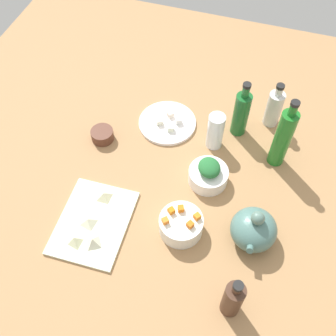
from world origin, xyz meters
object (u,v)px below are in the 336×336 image
bowl_greens (208,176)px  bottle_0 (241,113)px  bowl_small_side (102,135)px  bottle_3 (274,108)px  bottle_1 (233,299)px  bottle_2 (283,138)px  teapot (254,229)px  plate_tofu (167,123)px  bowl_carrots (181,225)px  cutting_board (94,222)px  drinking_glass_0 (215,131)px

bowl_greens → bottle_0: bearing=168.3°
bowl_small_side → bottle_3: size_ratio=0.44×
bottle_1 → bottle_2: size_ratio=0.64×
bowl_small_side → bottle_2: (-9.12, 61.59, 10.36)cm
bottle_1 → teapot: bearing=175.9°
plate_tofu → bowl_greens: (20.20, 20.73, 2.12)cm
bowl_carrots → teapot: (-3.85, 21.43, 2.52)cm
bottle_1 → bottle_0: bearing=-170.2°
cutting_board → bowl_carrots: (-6.13, 26.98, 2.68)cm
cutting_board → bowl_greens: 40.49cm
bottle_2 → bottle_0: bearing=-121.5°
cutting_board → drinking_glass_0: size_ratio=1.95×
teapot → drinking_glass_0: (-32.57, -19.78, 1.53)cm
cutting_board → bowl_greens: bearing=131.2°
plate_tofu → bottle_0: 27.78cm
bowl_greens → bowl_small_side: bearing=-98.8°
bottle_0 → drinking_glass_0: 11.56cm
bowl_small_side → bottle_0: (-18.54, 46.21, 7.52)cm
bottle_2 → bottle_3: size_ratio=1.55×
cutting_board → bottle_2: (-42.07, 50.96, 11.91)cm
bottle_0 → bottle_1: bearing=9.8°
cutting_board → bowl_carrots: bowl_carrots is taller
bottle_0 → bottle_1: 65.41cm
cutting_board → teapot: teapot is taller
plate_tofu → bowl_small_side: 24.66cm
bowl_carrots → bottle_0: (-45.36, 8.59, 6.39)cm
plate_tofu → teapot: 53.68cm
bowl_greens → bottle_1: (39.55, 16.32, 5.06)cm
bowl_greens → teapot: 24.68cm
teapot → bottle_2: 32.88cm
bowl_greens → teapot: (16.64, 17.99, 2.98)cm
teapot → bottle_1: bearing=-4.1°
bowl_carrots → bottle_3: size_ratio=0.73×
bottle_0 → teapot: bearing=17.2°
cutting_board → plate_tofu: size_ratio=1.32×
bowl_greens → bowl_small_side: (-6.33, -41.07, -0.67)cm
teapot → bottle_2: bearing=175.5°
plate_tofu → teapot: (36.84, 38.71, 5.10)cm
bottle_1 → plate_tofu: bearing=-148.2°
bottle_2 → bowl_greens: bearing=-53.0°
bottle_0 → bottle_3: (-7.94, 10.79, -1.91)cm
bottle_0 → bottle_3: bottle_0 is taller
bottle_0 → cutting_board: bearing=-34.6°
teapot → bottle_3: (-49.45, -2.05, 1.97)cm
bottle_0 → bottle_1: (64.42, 11.18, -1.80)cm
bowl_greens → drinking_glass_0: bearing=-173.6°
cutting_board → bottle_2: bearing=129.5°
bowl_greens → bottle_2: 27.46cm
teapot → drinking_glass_0: 38.14cm
plate_tofu → bottle_2: (4.75, 41.25, 11.81)cm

